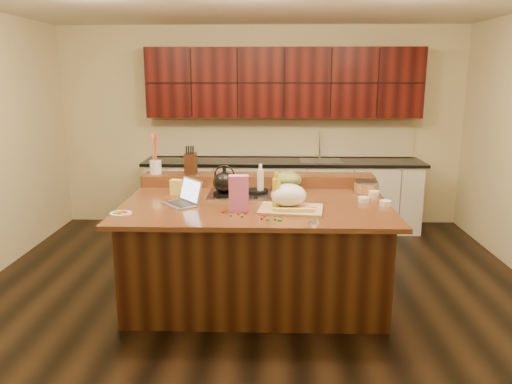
{
  "coord_description": "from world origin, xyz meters",
  "views": [
    {
      "loc": [
        0.13,
        -4.4,
        2.04
      ],
      "look_at": [
        0.0,
        0.05,
        1.0
      ],
      "focal_mm": 35.0,
      "sensor_mm": 36.0,
      "label": 1
    }
  ],
  "objects": [
    {
      "name": "room",
      "position": [
        0.0,
        0.0,
        1.35
      ],
      "size": [
        5.52,
        5.02,
        2.72
      ],
      "color": "black",
      "rests_on": "ground"
    },
    {
      "name": "island",
      "position": [
        0.0,
        0.0,
        0.46
      ],
      "size": [
        2.4,
        1.6,
        0.92
      ],
      "color": "black",
      "rests_on": "ground"
    },
    {
      "name": "back_ledge",
      "position": [
        0.0,
        0.7,
        0.98
      ],
      "size": [
        2.4,
        0.3,
        0.12
      ],
      "primitive_type": "cube",
      "color": "black",
      "rests_on": "island"
    },
    {
      "name": "cooktop",
      "position": [
        0.0,
        0.3,
        0.94
      ],
      "size": [
        0.92,
        0.52,
        0.05
      ],
      "color": "gray",
      "rests_on": "island"
    },
    {
      "name": "back_counter",
      "position": [
        0.3,
        2.23,
        0.98
      ],
      "size": [
        3.7,
        0.66,
        2.4
      ],
      "color": "silver",
      "rests_on": "ground"
    },
    {
      "name": "kettle",
      "position": [
        -0.3,
        0.17,
        1.06
      ],
      "size": [
        0.28,
        0.28,
        0.2
      ],
      "primitive_type": "ellipsoid",
      "rotation": [
        0.0,
        0.0,
        -0.33
      ],
      "color": "black",
      "rests_on": "cooktop"
    },
    {
      "name": "green_bowl",
      "position": [
        0.3,
        0.43,
        1.04
      ],
      "size": [
        0.36,
        0.36,
        0.15
      ],
      "primitive_type": "ellipsoid",
      "rotation": [
        0.0,
        0.0,
        0.39
      ],
      "color": "olive",
      "rests_on": "cooktop"
    },
    {
      "name": "laptop",
      "position": [
        -0.63,
        -0.11,
        0.98
      ],
      "size": [
        0.4,
        0.41,
        0.23
      ],
      "rotation": [
        0.0,
        0.0,
        -0.9
      ],
      "color": "#B7B7BC",
      "rests_on": "island"
    },
    {
      "name": "oil_bottle",
      "position": [
        0.18,
        -0.25,
        1.06
      ],
      "size": [
        0.08,
        0.08,
        0.27
      ],
      "primitive_type": "cylinder",
      "rotation": [
        0.0,
        0.0,
        0.13
      ],
      "color": "gold",
      "rests_on": "island"
    },
    {
      "name": "vinegar_bottle",
      "position": [
        0.04,
        0.29,
        1.04
      ],
      "size": [
        0.08,
        0.08,
        0.25
      ],
      "primitive_type": "cylinder",
      "rotation": [
        0.0,
        0.0,
        0.29
      ],
      "color": "silver",
      "rests_on": "island"
    },
    {
      "name": "wooden_tray",
      "position": [
        0.29,
        -0.24,
        1.02
      ],
      "size": [
        0.58,
        0.46,
        0.21
      ],
      "rotation": [
        0.0,
        0.0,
        -0.13
      ],
      "color": "tan",
      "rests_on": "island"
    },
    {
      "name": "ramekin_a",
      "position": [
        0.98,
        0.02,
        0.94
      ],
      "size": [
        0.13,
        0.13,
        0.04
      ],
      "primitive_type": "cylinder",
      "rotation": [
        0.0,
        0.0,
        -0.37
      ],
      "color": "white",
      "rests_on": "island"
    },
    {
      "name": "ramekin_b",
      "position": [
        1.15,
        -0.1,
        0.94
      ],
      "size": [
        0.11,
        0.11,
        0.04
      ],
      "primitive_type": "cylinder",
      "rotation": [
        0.0,
        0.0,
        -0.15
      ],
      "color": "white",
      "rests_on": "island"
    },
    {
      "name": "ramekin_c",
      "position": [
        1.12,
        0.28,
        0.94
      ],
      "size": [
        0.12,
        0.12,
        0.04
      ],
      "primitive_type": "cylinder",
      "rotation": [
        0.0,
        0.0,
        -0.18
      ],
      "color": "white",
      "rests_on": "island"
    },
    {
      "name": "strainer_bowl",
      "position": [
        1.08,
        0.43,
        0.97
      ],
      "size": [
        0.29,
        0.29,
        0.09
      ],
      "primitive_type": "cylinder",
      "rotation": [
        0.0,
        0.0,
        0.21
      ],
      "color": "#996B3F",
      "rests_on": "island"
    },
    {
      "name": "kitchen_timer",
      "position": [
        0.48,
        -0.66,
        0.96
      ],
      "size": [
        0.1,
        0.1,
        0.07
      ],
      "primitive_type": "cone",
      "rotation": [
        0.0,
        0.0,
        0.22
      ],
      "color": "silver",
      "rests_on": "island"
    },
    {
      "name": "pink_bag",
      "position": [
        -0.14,
        -0.32,
        1.07
      ],
      "size": [
        0.17,
        0.09,
        0.31
      ],
      "primitive_type": "cube",
      "rotation": [
        0.0,
        0.0,
        0.03
      ],
      "color": "#E16ABE",
      "rests_on": "island"
    },
    {
      "name": "candy_plate",
      "position": [
        -1.11,
        -0.45,
        0.93
      ],
      "size": [
        0.23,
        0.23,
        0.01
      ],
      "primitive_type": "cylinder",
      "rotation": [
        0.0,
        0.0,
        0.3
      ],
      "color": "white",
      "rests_on": "island"
    },
    {
      "name": "package_box",
      "position": [
        -0.78,
        0.26,
        0.99
      ],
      "size": [
        0.12,
        0.1,
        0.15
      ],
      "primitive_type": "cube",
      "rotation": [
        0.0,
        0.0,
        -0.22
      ],
      "color": "#F0DE54",
      "rests_on": "island"
    },
    {
      "name": "utensil_crock",
      "position": [
        -1.07,
        0.7,
        1.11
      ],
      "size": [
        0.14,
        0.14,
        0.14
      ],
      "primitive_type": "cylinder",
      "rotation": [
        0.0,
        0.0,
        -0.2
      ],
      "color": "white",
      "rests_on": "back_ledge"
    },
    {
      "name": "knife_block",
      "position": [
        -0.7,
        0.7,
        1.15
      ],
      "size": [
        0.11,
        0.18,
        0.22
      ],
      "primitive_type": "cube",
      "rotation": [
        0.0,
        0.0,
        -0.02
      ],
      "color": "black",
      "rests_on": "back_ledge"
    },
    {
      "name": "gumdrop_0",
      "position": [
        -0.07,
        -0.39,
        0.93
      ],
      "size": [
        0.02,
        0.02,
        0.02
      ],
      "primitive_type": "ellipsoid",
      "color": "red",
      "rests_on": "island"
    },
    {
      "name": "gumdrop_1",
      "position": [
        -0.1,
        -0.52,
        0.93
      ],
      "size": [
        0.02,
        0.02,
        0.02
      ],
      "primitive_type": "ellipsoid",
      "color": "#198C26",
      "rests_on": "island"
    },
    {
      "name": "gumdrop_2",
      "position": [
        0.08,
        -0.49,
        0.93
      ],
      "size": [
        0.02,
        0.02,
        0.02
      ],
      "primitive_type": "ellipsoid",
      "color": "red",
      "rests_on": "island"
    },
    {
      "name": "gumdrop_3",
      "position": [
        0.2,
        -0.46,
        0.93
      ],
      "size": [
        0.02,
        0.02,
        0.02
      ],
      "primitive_type": "ellipsoid",
      "color": "#198C26",
      "rests_on": "island"
    },
    {
      "name": "gumdrop_4",
      "position": [
        -0.26,
        -0.38,
        0.93
      ],
      "size": [
        0.02,
        0.02,
        0.02
      ],
      "primitive_type": "ellipsoid",
      "color": "red",
      "rests_on": "island"
    },
    {
      "name": "gumdrop_5",
      "position": [
        0.2,
        -0.61,
        0.93
      ],
      "size": [
        0.02,
        0.02,
        0.02
      ],
      "primitive_type": "ellipsoid",
      "color": "#198C26",
      "rests_on": "island"
    },
    {
      "name": "gumdrop_6",
      "position": [
        0.06,
        -0.58,
        0.93
      ],
      "size": [
        0.02,
        0.02,
        0.02
      ],
      "primitive_type": "ellipsoid",
      "color": "red",
      "rests_on": "island"
    },
    {
      "name": "gumdrop_7",
      "position": [
        -0.19,
        -0.49,
        0.93
      ],
      "size": [
        0.02,
        0.02,
        0.02
      ],
      "primitive_type": "ellipsoid",
      "color": "#198C26",
      "rests_on": "island"
    },
    {
      "name": "gumdrop_8",
      "position": [
        -0.13,
        -0.44,
        0.93
      ],
      "size": [
        0.02,
        0.02,
        0.02
      ],
      "primitive_type": "ellipsoid",
      "color": "red",
      "rests_on": "island"
    },
    {
      "name": "gumdrop_9",
      "position": [
        0.11,
        -0.6,
        0.93
      ],
      "size": [
        0.02,
        0.02,
        0.02
      ],
      "primitive_type": "ellipsoid",
      "color": "#198C26",
      "rests_on": "island"
    },
    {
      "name": "gumdrop_10",
      "position": [
        0.05,
        -0.38,
        0.93
      ],
      "size": [
        0.02,
        0.02,
        0.02
      ],
      "primitive_type": "ellipsoid",
      "color": "red",
      "rests_on": "island"
    },
    {
      "name": "gumdrop_11",
      "position": [
        0.17,
        -0.59,
        0.93
      ],
      "size": [
        0.02,
        0.02,
        0.02
      ],
      "primitive_type": "ellipsoid",
      "color": "#198C26",
      "rests_on": "island"
    },
    {
      "name": "gumdrop_12",
      "position": [
        0.07,
        -0.4,
        0.93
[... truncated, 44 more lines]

